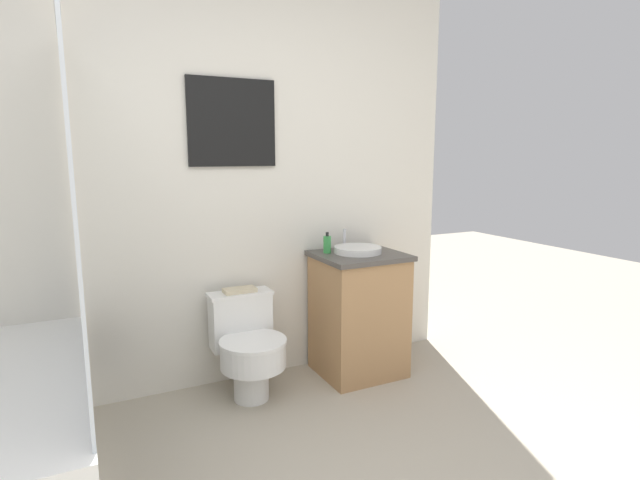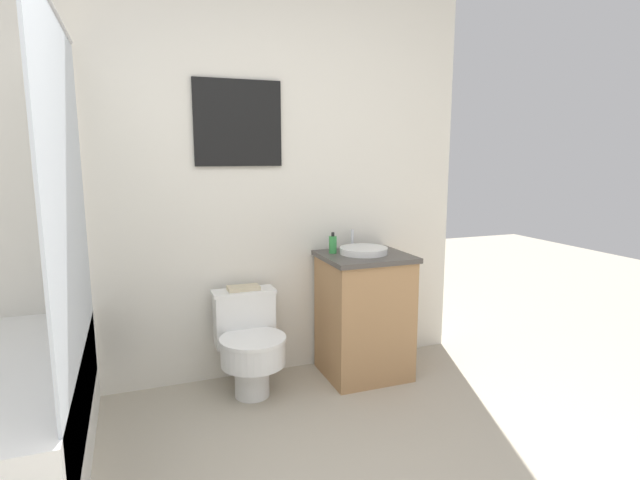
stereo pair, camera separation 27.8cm
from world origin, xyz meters
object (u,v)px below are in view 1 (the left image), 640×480
toilet (248,345)px  soap_bottle (327,244)px  sink (358,250)px  book_on_tank (240,290)px

toilet → soap_bottle: soap_bottle is taller
soap_bottle → sink: bearing=-25.4°
soap_bottle → book_on_tank: size_ratio=0.70×
soap_bottle → book_on_tank: bearing=177.0°
sink → soap_bottle: (-0.17, 0.08, 0.04)m
toilet → soap_bottle: bearing=10.2°
sink → toilet: bearing=-178.5°
toilet → sink: (0.74, 0.02, 0.50)m
toilet → sink: bearing=1.5°
toilet → book_on_tank: bearing=90.0°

